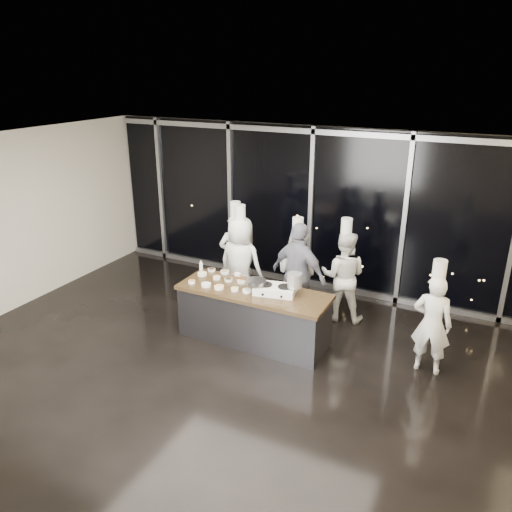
{
  "coord_description": "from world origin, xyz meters",
  "views": [
    {
      "loc": [
        3.25,
        -5.53,
        4.24
      ],
      "look_at": [
        -0.1,
        1.2,
        1.36
      ],
      "focal_mm": 35.0,
      "sensor_mm": 36.0,
      "label": 1
    }
  ],
  "objects_px": {
    "chef_left": "(241,263)",
    "chef_far_left": "(236,257)",
    "chef_right": "(343,276)",
    "demo_counter": "(253,315)",
    "stove": "(275,289)",
    "stock_pot": "(294,280)",
    "frying_pan": "(255,282)",
    "guest": "(299,275)",
    "chef_center": "(296,273)",
    "chef_side": "(432,323)"
  },
  "relations": [
    {
      "from": "frying_pan",
      "to": "chef_side",
      "type": "distance_m",
      "value": 2.68
    },
    {
      "from": "stove",
      "to": "stock_pot",
      "type": "relative_size",
      "value": 3.12
    },
    {
      "from": "stock_pot",
      "to": "chef_center",
      "type": "height_order",
      "value": "chef_center"
    },
    {
      "from": "chef_left",
      "to": "chef_right",
      "type": "height_order",
      "value": "chef_left"
    },
    {
      "from": "chef_center",
      "to": "stock_pot",
      "type": "bearing_deg",
      "value": 127.07
    },
    {
      "from": "frying_pan",
      "to": "chef_center",
      "type": "relative_size",
      "value": 0.32
    },
    {
      "from": "chef_side",
      "to": "stove",
      "type": "bearing_deg",
      "value": 8.62
    },
    {
      "from": "demo_counter",
      "to": "chef_far_left",
      "type": "distance_m",
      "value": 1.61
    },
    {
      "from": "frying_pan",
      "to": "chef_far_left",
      "type": "xyz_separation_m",
      "value": [
        -1.02,
        1.23,
        -0.19
      ]
    },
    {
      "from": "chef_right",
      "to": "demo_counter",
      "type": "bearing_deg",
      "value": 43.91
    },
    {
      "from": "chef_left",
      "to": "chef_far_left",
      "type": "bearing_deg",
      "value": -46.4
    },
    {
      "from": "demo_counter",
      "to": "guest",
      "type": "relative_size",
      "value": 1.34
    },
    {
      "from": "stove",
      "to": "chef_far_left",
      "type": "relative_size",
      "value": 0.36
    },
    {
      "from": "demo_counter",
      "to": "stove",
      "type": "height_order",
      "value": "stove"
    },
    {
      "from": "chef_center",
      "to": "guest",
      "type": "relative_size",
      "value": 1.0
    },
    {
      "from": "demo_counter",
      "to": "chef_far_left",
      "type": "height_order",
      "value": "chef_far_left"
    },
    {
      "from": "demo_counter",
      "to": "stove",
      "type": "distance_m",
      "value": 0.62
    },
    {
      "from": "demo_counter",
      "to": "chef_left",
      "type": "bearing_deg",
      "value": 127.86
    },
    {
      "from": "stove",
      "to": "frying_pan",
      "type": "relative_size",
      "value": 1.19
    },
    {
      "from": "guest",
      "to": "chef_right",
      "type": "height_order",
      "value": "chef_right"
    },
    {
      "from": "demo_counter",
      "to": "chef_side",
      "type": "distance_m",
      "value": 2.73
    },
    {
      "from": "stock_pot",
      "to": "chef_side",
      "type": "xyz_separation_m",
      "value": [
        2.04,
        0.25,
        -0.37
      ]
    },
    {
      "from": "chef_right",
      "to": "stock_pot",
      "type": "bearing_deg",
      "value": 63.27
    },
    {
      "from": "demo_counter",
      "to": "stock_pot",
      "type": "height_order",
      "value": "stock_pot"
    },
    {
      "from": "guest",
      "to": "chef_side",
      "type": "relative_size",
      "value": 1.04
    },
    {
      "from": "guest",
      "to": "chef_right",
      "type": "bearing_deg",
      "value": -125.62
    },
    {
      "from": "chef_left",
      "to": "guest",
      "type": "distance_m",
      "value": 1.17
    },
    {
      "from": "stock_pot",
      "to": "chef_far_left",
      "type": "xyz_separation_m",
      "value": [
        -1.62,
        1.08,
        -0.27
      ]
    },
    {
      "from": "chef_far_left",
      "to": "demo_counter",
      "type": "bearing_deg",
      "value": 105.28
    },
    {
      "from": "stove",
      "to": "chef_right",
      "type": "xyz_separation_m",
      "value": [
        0.7,
        1.33,
        -0.14
      ]
    },
    {
      "from": "chef_left",
      "to": "frying_pan",
      "type": "bearing_deg",
      "value": 130.03
    },
    {
      "from": "stock_pot",
      "to": "chef_side",
      "type": "relative_size",
      "value": 0.13
    },
    {
      "from": "stove",
      "to": "chef_left",
      "type": "xyz_separation_m",
      "value": [
        -1.09,
        0.9,
        -0.08
      ]
    },
    {
      "from": "stove",
      "to": "frying_pan",
      "type": "distance_m",
      "value": 0.33
    },
    {
      "from": "frying_pan",
      "to": "stock_pot",
      "type": "bearing_deg",
      "value": 2.7
    },
    {
      "from": "stove",
      "to": "chef_center",
      "type": "distance_m",
      "value": 1.11
    },
    {
      "from": "chef_far_left",
      "to": "chef_right",
      "type": "xyz_separation_m",
      "value": [
        2.03,
        0.17,
        -0.05
      ]
    },
    {
      "from": "demo_counter",
      "to": "chef_side",
      "type": "height_order",
      "value": "chef_side"
    },
    {
      "from": "stove",
      "to": "chef_side",
      "type": "distance_m",
      "value": 2.36
    },
    {
      "from": "guest",
      "to": "demo_counter",
      "type": "bearing_deg",
      "value": 79.63
    },
    {
      "from": "stock_pot",
      "to": "chef_far_left",
      "type": "bearing_deg",
      "value": 146.23
    },
    {
      "from": "chef_left",
      "to": "chef_center",
      "type": "bearing_deg",
      "value": -167.83
    },
    {
      "from": "chef_far_left",
      "to": "chef_center",
      "type": "height_order",
      "value": "chef_far_left"
    },
    {
      "from": "chef_far_left",
      "to": "stove",
      "type": "bearing_deg",
      "value": 115.35
    },
    {
      "from": "chef_center",
      "to": "chef_far_left",
      "type": "bearing_deg",
      "value": 14.52
    },
    {
      "from": "stove",
      "to": "guest",
      "type": "xyz_separation_m",
      "value": [
        0.07,
        0.82,
        -0.05
      ]
    },
    {
      "from": "guest",
      "to": "chef_left",
      "type": "bearing_deg",
      "value": 11.3
    },
    {
      "from": "frying_pan",
      "to": "guest",
      "type": "distance_m",
      "value": 0.98
    },
    {
      "from": "stove",
      "to": "chef_far_left",
      "type": "xyz_separation_m",
      "value": [
        -1.32,
        1.15,
        -0.08
      ]
    },
    {
      "from": "frying_pan",
      "to": "chef_side",
      "type": "xyz_separation_m",
      "value": [
        2.64,
        0.4,
        -0.28
      ]
    }
  ]
}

